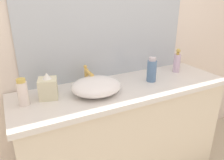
{
  "coord_description": "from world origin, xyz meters",
  "views": [
    {
      "loc": [
        -0.73,
        -0.88,
        1.54
      ],
      "look_at": [
        -0.08,
        0.4,
        0.97
      ],
      "focal_mm": 34.92,
      "sensor_mm": 36.0,
      "label": 1
    }
  ],
  "objects": [
    {
      "name": "tissue_box",
      "position": [
        -0.51,
        0.49,
        0.97
      ],
      "size": [
        0.15,
        0.15,
        0.18
      ],
      "color": "beige",
      "rests_on": "vanity_counter"
    },
    {
      "name": "sink_basin",
      "position": [
        -0.2,
        0.41,
        0.95
      ],
      "size": [
        0.35,
        0.32,
        0.11
      ],
      "primitive_type": "ellipsoid",
      "color": "white",
      "rests_on": "vanity_counter"
    },
    {
      "name": "bathroom_wall_rear",
      "position": [
        0.0,
        0.73,
        1.3
      ],
      "size": [
        6.0,
        0.06,
        2.6
      ],
      "primitive_type": "cube",
      "color": "silver",
      "rests_on": "ground"
    },
    {
      "name": "lotion_bottle",
      "position": [
        -0.67,
        0.46,
        0.98
      ],
      "size": [
        0.06,
        0.06,
        0.17
      ],
      "color": "white",
      "rests_on": "vanity_counter"
    },
    {
      "name": "vanity_counter",
      "position": [
        0.04,
        0.42,
        0.45
      ],
      "size": [
        1.66,
        0.53,
        0.89
      ],
      "color": "beige",
      "rests_on": "ground"
    },
    {
      "name": "faucet",
      "position": [
        -0.2,
        0.58,
        0.98
      ],
      "size": [
        0.03,
        0.15,
        0.15
      ],
      "color": "#DCB053",
      "rests_on": "vanity_counter"
    },
    {
      "name": "perfume_bottle",
      "position": [
        0.28,
        0.42,
        0.99
      ],
      "size": [
        0.07,
        0.07,
        0.19
      ],
      "color": "#5678A1",
      "rests_on": "vanity_counter"
    },
    {
      "name": "soap_dispenser",
      "position": [
        0.62,
        0.51,
        0.98
      ],
      "size": [
        0.06,
        0.06,
        0.21
      ],
      "color": "silver",
      "rests_on": "vanity_counter"
    }
  ]
}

